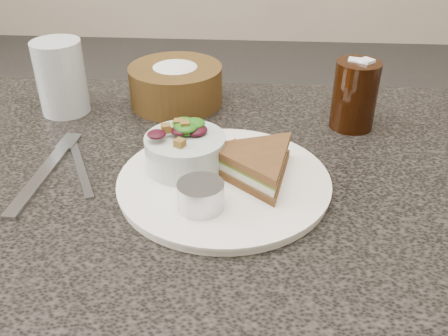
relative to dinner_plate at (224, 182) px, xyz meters
The scene contains 10 objects.
dinner_plate is the anchor object (origin of this frame).
sandwich 0.05m from the dinner_plate, 10.33° to the left, with size 0.15×0.15×0.04m, color #54321C, non-canonical shape.
salad_bowl 0.07m from the dinner_plate, 153.26° to the left, with size 0.11×0.11×0.07m, color #ABB8B2, non-canonical shape.
dressing_ramekin 0.08m from the dinner_plate, 109.89° to the right, with size 0.06×0.06×0.04m, color #B0B2B7.
orange_wedge 0.07m from the dinner_plate, 79.74° to the left, with size 0.07×0.07×0.03m, color #FF5A0E.
fork 0.26m from the dinner_plate, behind, with size 0.02×0.20×0.01m, color #A5A8AB.
knife 0.22m from the dinner_plate, behind, with size 0.01×0.18×0.00m, color gray.
bread_basket 0.30m from the dinner_plate, 111.50° to the left, with size 0.17×0.17×0.10m, color brown, non-canonical shape.
cola_glass 0.29m from the dinner_plate, 44.33° to the left, with size 0.07×0.07×0.13m, color black, non-canonical shape.
water_glass 0.38m from the dinner_plate, 143.31° to the left, with size 0.09×0.09×0.13m, color #B1BBBE.
Camera 1 is at (0.10, -0.61, 1.14)m, focal length 40.00 mm.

